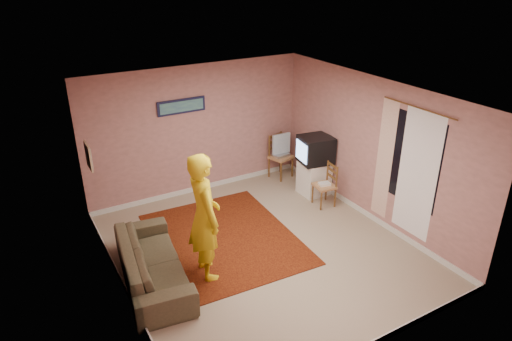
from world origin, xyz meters
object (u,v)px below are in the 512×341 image
chair_a (281,152)px  person (204,217)px  chair_b (325,181)px  tv_cabinet (314,177)px  crt_tv (315,149)px  sofa (152,262)px

chair_a → person: person is taller
chair_a → chair_b: bearing=-104.7°
chair_a → person: (-2.84, -2.32, 0.40)m
tv_cabinet → person: size_ratio=0.35×
crt_tv → chair_a: (-0.15, 0.99, -0.37)m
tv_cabinet → crt_tv: size_ratio=1.00×
tv_cabinet → chair_b: (-0.14, -0.51, 0.17)m
crt_tv → chair_b: (-0.13, -0.51, -0.44)m
chair_a → sofa: size_ratio=0.25×
chair_a → sofa: bearing=-165.4°
sofa → crt_tv: bearing=-66.2°
chair_b → tv_cabinet: bearing=171.6°
crt_tv → chair_a: crt_tv is taller
chair_b → person: size_ratio=0.23×
crt_tv → chair_b: bearing=-95.6°
chair_a → person: size_ratio=0.27×
person → chair_b: bearing=-69.4°
chair_a → tv_cabinet: bearing=-96.5°
crt_tv → sofa: bearing=-155.1°
chair_a → person: 3.69m
sofa → person: 1.04m
tv_cabinet → chair_a: chair_a is taller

